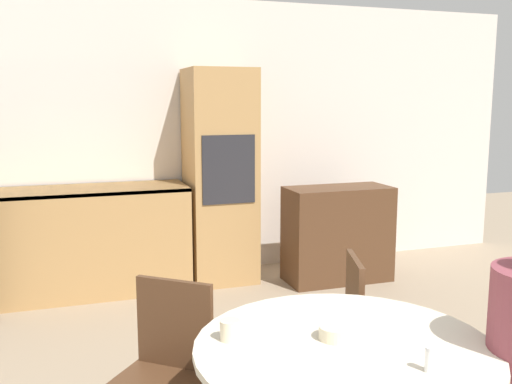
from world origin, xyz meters
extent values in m
cube|color=silver|center=(0.00, 5.10, 1.30)|extent=(6.97, 0.05, 2.60)
cube|color=tan|center=(-1.39, 4.76, 0.46)|extent=(2.50, 0.60, 0.93)
cube|color=black|center=(-1.39, 4.76, 0.91)|extent=(2.50, 0.60, 0.03)
cube|color=tan|center=(0.20, 4.77, 0.97)|extent=(0.59, 0.58, 1.95)
cube|color=#28282D|center=(0.20, 4.47, 1.07)|extent=(0.47, 0.01, 0.60)
cube|color=#51331E|center=(1.22, 4.38, 0.44)|extent=(0.97, 0.45, 0.88)
cylinder|color=beige|center=(-0.20, 1.55, 0.75)|extent=(1.13, 1.13, 0.03)
cube|color=#51331E|center=(-0.71, 2.22, 0.66)|extent=(0.31, 0.27, 0.41)
cylinder|color=#51331E|center=(-0.04, 2.53, 0.21)|extent=(0.04, 0.04, 0.43)
cylinder|color=#51331E|center=(0.27, 2.43, 0.21)|extent=(0.04, 0.04, 0.43)
cube|color=#51331E|center=(0.06, 2.33, 0.44)|extent=(0.51, 0.51, 0.02)
cube|color=#51331E|center=(0.24, 2.27, 0.66)|extent=(0.15, 0.37, 0.41)
cylinder|color=beige|center=(-0.59, 1.72, 0.80)|extent=(0.08, 0.08, 0.08)
cylinder|color=beige|center=(-0.21, 1.60, 0.79)|extent=(0.13, 0.13, 0.05)
cylinder|color=white|center=(-0.03, 1.26, 0.80)|extent=(0.03, 0.03, 0.07)
cylinder|color=silver|center=(-0.03, 1.26, 0.85)|extent=(0.03, 0.03, 0.01)
camera|label=1|loc=(-1.16, -0.25, 1.67)|focal=40.00mm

